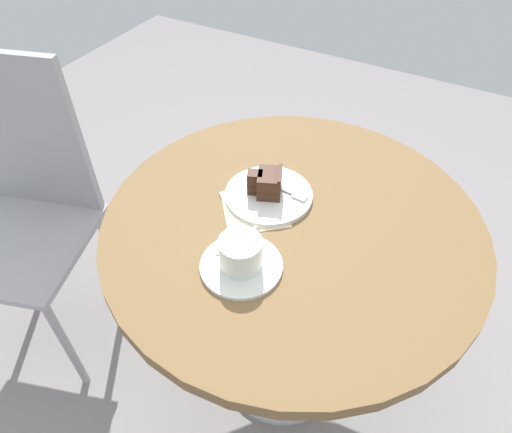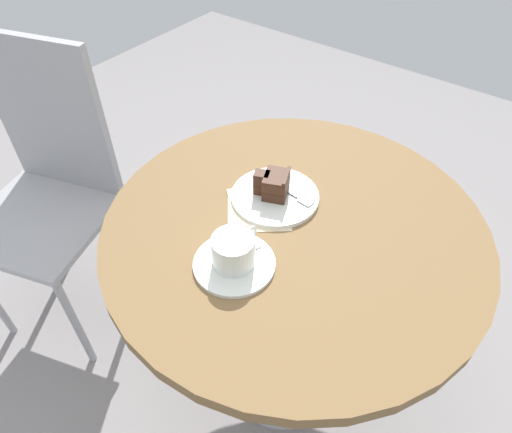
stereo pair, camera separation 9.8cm
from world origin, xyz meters
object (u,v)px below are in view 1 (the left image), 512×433
(saucer, at_px, (241,266))
(fork, at_px, (287,191))
(napkin, at_px, (254,207))
(cake_plate, at_px, (269,195))
(cafe_chair, at_px, (23,196))
(cake_slice, at_px, (267,183))
(teaspoon, at_px, (248,248))
(coffee_cup, at_px, (241,252))

(saucer, bearing_deg, fork, 3.40)
(fork, height_order, napkin, fork)
(cake_plate, bearing_deg, napkin, 166.28)
(saucer, distance_m, cake_plate, 0.22)
(cake_plate, bearing_deg, cafe_chair, 106.58)
(fork, xyz_separation_m, napkin, (-0.07, 0.05, -0.01))
(saucer, bearing_deg, cafe_chair, 88.72)
(cake_plate, height_order, fork, fork)
(cake_slice, bearing_deg, teaspoon, -165.44)
(coffee_cup, height_order, fork, coffee_cup)
(coffee_cup, height_order, cake_plate, coffee_cup)
(teaspoon, bearing_deg, saucer, -121.21)
(teaspoon, xyz_separation_m, fork, (0.20, 0.00, 0.00))
(cake_plate, xyz_separation_m, cafe_chair, (-0.20, 0.67, -0.14))
(napkin, distance_m, cafe_chair, 0.69)
(coffee_cup, relative_size, napkin, 0.58)
(fork, distance_m, napkin, 0.09)
(cake_plate, bearing_deg, cake_slice, 81.82)
(coffee_cup, height_order, teaspoon, coffee_cup)
(coffee_cup, bearing_deg, teaspoon, 11.19)
(cake_slice, bearing_deg, coffee_cup, -166.08)
(saucer, xyz_separation_m, cafe_chair, (0.02, 0.72, -0.14))
(teaspoon, distance_m, cake_slice, 0.18)
(saucer, height_order, cafe_chair, cafe_chair)
(cake_plate, bearing_deg, teaspoon, -166.71)
(teaspoon, distance_m, cafe_chair, 0.73)
(teaspoon, distance_m, cake_plate, 0.18)
(fork, bearing_deg, coffee_cup, -82.14)
(cake_slice, relative_size, napkin, 0.44)
(teaspoon, relative_size, cake_slice, 0.89)
(cake_plate, bearing_deg, fork, -56.34)
(saucer, distance_m, coffee_cup, 0.04)
(saucer, relative_size, teaspoon, 2.09)
(coffee_cup, relative_size, cafe_chair, 0.13)
(cake_slice, xyz_separation_m, cafe_chair, (-0.20, 0.67, -0.17))
(saucer, distance_m, fork, 0.24)
(saucer, height_order, napkin, saucer)
(cake_plate, relative_size, cafe_chair, 0.22)
(saucer, distance_m, cafe_chair, 0.74)
(cake_plate, xyz_separation_m, fork, (0.02, -0.04, 0.01))
(saucer, height_order, fork, fork)
(teaspoon, height_order, cake_slice, cake_slice)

